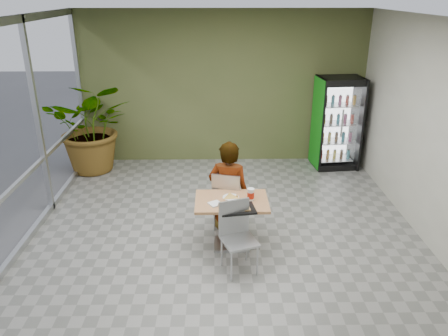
{
  "coord_description": "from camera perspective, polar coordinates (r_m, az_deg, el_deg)",
  "views": [
    {
      "loc": [
        -0.12,
        -5.64,
        3.54
      ],
      "look_at": [
        -0.02,
        0.54,
        1.0
      ],
      "focal_mm": 35.0,
      "sensor_mm": 36.0,
      "label": 1
    }
  ],
  "objects": [
    {
      "name": "storefront_frame",
      "position": [
        6.62,
        -26.72,
        2.86
      ],
      "size": [
        0.1,
        7.0,
        3.2
      ],
      "primitive_type": null,
      "color": "#ABADB0",
      "rests_on": "ground"
    },
    {
      "name": "dining_table",
      "position": [
        6.34,
        1.0,
        -5.93
      ],
      "size": [
        1.04,
        0.73,
        0.75
      ],
      "rotation": [
        0.0,
        0.0,
        0.01
      ],
      "color": "tan",
      "rests_on": "ground"
    },
    {
      "name": "soda_cup",
      "position": [
        6.21,
        3.51,
        -3.49
      ],
      "size": [
        0.1,
        0.1,
        0.18
      ],
      "color": "white",
      "rests_on": "dining_table"
    },
    {
      "name": "pizza_plate",
      "position": [
        6.31,
        0.89,
        -3.76
      ],
      "size": [
        0.31,
        0.24,
        0.03
      ],
      "color": "white",
      "rests_on": "dining_table"
    },
    {
      "name": "chair_far",
      "position": [
        6.74,
        0.41,
        -3.77
      ],
      "size": [
        0.52,
        0.53,
        0.98
      ],
      "rotation": [
        0.0,
        0.0,
        2.9
      ],
      "color": "#ABADB0",
      "rests_on": "ground"
    },
    {
      "name": "potted_plant",
      "position": [
        9.31,
        -16.74,
        5.21
      ],
      "size": [
        1.72,
        1.49,
        1.89
      ],
      "primitive_type": "imported",
      "rotation": [
        0.0,
        0.0,
        0.01
      ],
      "color": "#255C27",
      "rests_on": "ground"
    },
    {
      "name": "beverage_fridge",
      "position": [
        9.43,
        14.54,
        5.69
      ],
      "size": [
        0.94,
        0.75,
        1.91
      ],
      "rotation": [
        0.0,
        0.0,
        0.11
      ],
      "color": "black",
      "rests_on": "ground"
    },
    {
      "name": "cafeteria_tray",
      "position": [
        5.97,
        1.76,
        -5.39
      ],
      "size": [
        0.53,
        0.42,
        0.03
      ],
      "primitive_type": "cube",
      "rotation": [
        0.0,
        0.0,
        0.15
      ],
      "color": "black",
      "rests_on": "dining_table"
    },
    {
      "name": "ground",
      "position": [
        6.66,
        0.22,
        -9.78
      ],
      "size": [
        7.0,
        7.0,
        0.0
      ],
      "primitive_type": "plane",
      "color": "gray",
      "rests_on": "ground"
    },
    {
      "name": "seated_woman",
      "position": [
        6.79,
        0.61,
        -3.54
      ],
      "size": [
        0.73,
        0.56,
        1.76
      ],
      "primitive_type": "imported",
      "rotation": [
        0.0,
        0.0,
        2.9
      ],
      "color": "black",
      "rests_on": "ground"
    },
    {
      "name": "room_envelope",
      "position": [
        5.96,
        0.25,
        3.36
      ],
      "size": [
        6.0,
        7.0,
        3.2
      ],
      "primitive_type": null,
      "color": "#B8B6A6",
      "rests_on": "ground"
    },
    {
      "name": "chair_near",
      "position": [
        5.86,
        1.66,
        -8.14
      ],
      "size": [
        0.55,
        0.55,
        0.97
      ],
      "rotation": [
        0.0,
        0.0,
        0.34
      ],
      "color": "#ABADB0",
      "rests_on": "ground"
    },
    {
      "name": "napkin_stack",
      "position": [
        6.11,
        -1.16,
        -4.7
      ],
      "size": [
        0.22,
        0.22,
        0.02
      ],
      "primitive_type": "cube",
      "rotation": [
        0.0,
        0.0,
        0.55
      ],
      "color": "white",
      "rests_on": "dining_table"
    }
  ]
}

